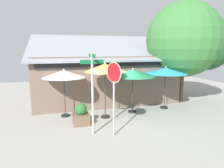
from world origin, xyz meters
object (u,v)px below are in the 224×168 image
patio_umbrella_ivory_left (64,74)px  patio_umbrella_teal_far_right (166,71)px  patio_umbrella_mustard_center (105,68)px  sidewalk_planter (81,115)px  stop_sign (114,85)px  patio_umbrella_forest_green_right (133,73)px  street_sign_post (92,86)px  shade_tree (188,41)px

patio_umbrella_ivory_left → patio_umbrella_teal_far_right: 5.65m
patio_umbrella_mustard_center → sidewalk_planter: bearing=-156.0°
stop_sign → patio_umbrella_forest_green_right: 3.19m
patio_umbrella_ivory_left → patio_umbrella_teal_far_right: (5.64, -0.17, 0.02)m
patio_umbrella_mustard_center → sidewalk_planter: (-1.30, -0.58, -2.07)m
patio_umbrella_ivory_left → patio_umbrella_forest_green_right: size_ratio=1.00×
street_sign_post → patio_umbrella_mustard_center: 2.10m
patio_umbrella_ivory_left → shade_tree: 7.92m
patio_umbrella_ivory_left → patio_umbrella_forest_green_right: bearing=-5.5°
street_sign_post → patio_umbrella_mustard_center: street_sign_post is taller
street_sign_post → patio_umbrella_ivory_left: bearing=110.5°
patio_umbrella_mustard_center → patio_umbrella_teal_far_right: (3.71, 0.59, -0.31)m
stop_sign → street_sign_post: bearing=152.5°
patio_umbrella_teal_far_right → shade_tree: bearing=23.7°
street_sign_post → patio_umbrella_forest_green_right: (2.61, 2.20, 0.16)m
patio_umbrella_teal_far_right → shade_tree: 2.82m
street_sign_post → shade_tree: shade_tree is taller
patio_umbrella_forest_green_right → patio_umbrella_mustard_center: bearing=-165.6°
stop_sign → shade_tree: size_ratio=0.46×
stop_sign → sidewalk_planter: size_ratio=2.97×
stop_sign → patio_umbrella_forest_green_right: bearing=54.7°
patio_umbrella_ivory_left → shade_tree: shade_tree is taller
patio_umbrella_forest_green_right → sidewalk_planter: patio_umbrella_forest_green_right is taller
stop_sign → patio_umbrella_ivory_left: (-1.72, 2.94, 0.12)m
patio_umbrella_mustard_center → shade_tree: size_ratio=0.44×
patio_umbrella_forest_green_right → sidewalk_planter: size_ratio=2.48×
patio_umbrella_forest_green_right → stop_sign: bearing=-125.3°
patio_umbrella_forest_green_right → shade_tree: shade_tree is taller
patio_umbrella_ivory_left → shade_tree: size_ratio=0.39×
patio_umbrella_mustard_center → street_sign_post: bearing=-118.8°
patio_umbrella_teal_far_right → sidewalk_planter: size_ratio=2.48×
patio_umbrella_ivory_left → patio_umbrella_forest_green_right: (3.56, -0.34, -0.02)m
patio_umbrella_mustard_center → sidewalk_planter: patio_umbrella_mustard_center is taller
stop_sign → patio_umbrella_forest_green_right: (1.84, 2.60, 0.10)m
sidewalk_planter → patio_umbrella_forest_green_right: bearing=18.8°
patio_umbrella_forest_green_right → shade_tree: bearing=14.5°
stop_sign → shade_tree: (5.97, 3.67, 1.87)m
patio_umbrella_mustard_center → patio_umbrella_forest_green_right: patio_umbrella_mustard_center is taller
stop_sign → patio_umbrella_mustard_center: (0.22, 2.18, 0.44)m
patio_umbrella_ivory_left → patio_umbrella_teal_far_right: same height
patio_umbrella_ivory_left → shade_tree: bearing=5.4°
patio_umbrella_teal_far_right → patio_umbrella_mustard_center: bearing=-170.9°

